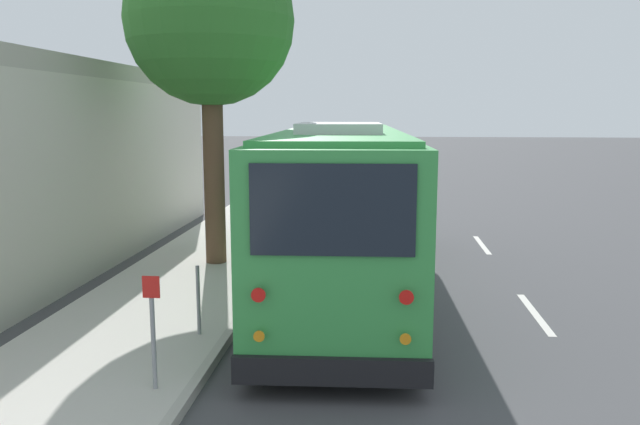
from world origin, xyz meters
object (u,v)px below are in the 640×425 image
at_px(parked_sedan_tan, 356,161).
at_px(parked_sedan_white, 351,184).
at_px(parked_sedan_silver, 361,155).
at_px(parked_sedan_black, 356,169).
at_px(shuttle_bus, 341,199).
at_px(parked_sedan_blue, 365,150).
at_px(sign_post_near, 153,331).
at_px(sign_post_far, 198,300).
at_px(street_tree, 211,11).

bearing_deg(parked_sedan_tan, parked_sedan_white, -175.24).
bearing_deg(parked_sedan_silver, parked_sedan_black, 178.15).
distance_m(shuttle_bus, parked_sedan_white, 13.61).
distance_m(parked_sedan_tan, parked_sedan_blue, 12.16).
xyz_separation_m(parked_sedan_black, sign_post_near, (-25.99, 1.60, 0.31)).
relative_size(sign_post_near, sign_post_far, 1.32).
height_order(shuttle_bus, parked_sedan_tan, shuttle_bus).
xyz_separation_m(parked_sedan_silver, street_tree, (-30.52, 2.52, 5.29)).
relative_size(parked_sedan_tan, parked_sedan_blue, 0.95).
bearing_deg(sign_post_near, street_tree, 8.10).
relative_size(parked_sedan_white, parked_sedan_tan, 1.05).
bearing_deg(parked_sedan_black, parked_sedan_white, 177.81).
bearing_deg(sign_post_far, street_tree, 11.32).
xyz_separation_m(parked_sedan_tan, parked_sedan_silver, (5.65, -0.17, -0.00)).
bearing_deg(parked_sedan_tan, sign_post_far, -179.16).
relative_size(parked_sedan_black, parked_sedan_blue, 0.92).
height_order(parked_sedan_white, parked_sedan_silver, parked_sedan_white).
relative_size(parked_sedan_black, parked_sedan_silver, 0.99).
bearing_deg(shuttle_bus, sign_post_far, 147.60).
bearing_deg(sign_post_near, parked_sedan_black, -3.53).
bearing_deg(sign_post_near, parked_sedan_tan, -2.48).
bearing_deg(sign_post_far, parked_sedan_blue, -2.31).
relative_size(shuttle_bus, parked_sedan_black, 2.67).
height_order(parked_sedan_black, parked_sedan_silver, parked_sedan_black).
bearing_deg(parked_sedan_silver, parked_sedan_tan, 176.14).
relative_size(parked_sedan_blue, sign_post_far, 4.07).
bearing_deg(street_tree, parked_sedan_tan, -5.40).
xyz_separation_m(shuttle_bus, parked_sedan_silver, (31.87, 0.50, -1.26)).
bearing_deg(parked_sedan_silver, parked_sedan_blue, -3.46).
height_order(parked_sedan_black, parked_sedan_tan, parked_sedan_black).
relative_size(parked_sedan_white, parked_sedan_blue, 1.00).
height_order(parked_sedan_white, parked_sedan_black, parked_sedan_white).
xyz_separation_m(parked_sedan_black, parked_sedan_blue, (17.89, -0.09, -0.01)).
xyz_separation_m(street_tree, sign_post_far, (-4.88, -0.98, -5.18)).
distance_m(parked_sedan_tan, street_tree, 25.53).
height_order(parked_sedan_tan, parked_sedan_silver, parked_sedan_tan).
height_order(parked_sedan_white, parked_sedan_blue, parked_sedan_white).
distance_m(parked_sedan_white, parked_sedan_black, 6.93).
distance_m(parked_sedan_silver, sign_post_near, 37.42).
xyz_separation_m(shuttle_bus, parked_sedan_blue, (38.37, 0.35, -1.26)).
relative_size(parked_sedan_tan, sign_post_near, 2.91).
xyz_separation_m(parked_sedan_white, street_tree, (-12.20, 2.63, 5.27)).
distance_m(street_tree, sign_post_near, 8.53).
bearing_deg(street_tree, parked_sedan_white, -12.17).
bearing_deg(parked_sedan_blue, parked_sedan_black, -177.42).
distance_m(parked_sedan_silver, sign_post_far, 35.43).
xyz_separation_m(parked_sedan_black, parked_sedan_silver, (11.39, 0.06, -0.01)).
bearing_deg(parked_sedan_white, sign_post_far, 177.17).
bearing_deg(parked_sedan_blue, street_tree, 178.74).
height_order(parked_sedan_black, parked_sedan_blue, parked_sedan_black).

